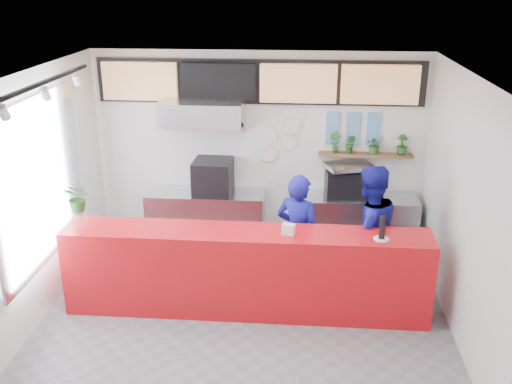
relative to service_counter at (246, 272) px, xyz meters
The scene contains 44 objects.
floor 0.68m from the service_counter, 90.00° to the right, with size 5.00×5.00×0.00m, color slate.
ceiling 2.48m from the service_counter, 90.00° to the right, with size 5.00×5.00×0.00m, color silver.
wall_back 2.30m from the service_counter, 90.00° to the left, with size 5.00×5.00×0.00m, color white.
wall_left 2.70m from the service_counter, behind, with size 5.00×5.00×0.00m, color white.
wall_right 2.70m from the service_counter, ahead, with size 5.00×5.00×0.00m, color white.
service_counter is the anchor object (origin of this frame).
cream_band 2.93m from the service_counter, 90.00° to the left, with size 5.00×0.02×0.80m, color beige.
prep_bench 1.97m from the service_counter, 113.96° to the left, with size 1.80×0.60×0.90m, color #B2B5BA.
panini_oven 2.02m from the service_counter, 110.59° to the left, with size 0.57×0.57×0.51m, color black.
extraction_hood 2.50m from the service_counter, 114.57° to the left, with size 1.20×0.70×0.35m, color #B2B5BA.
hood_lip 2.38m from the service_counter, 114.57° to the left, with size 1.20×0.70×0.08m, color #B2B5BA.
right_bench 2.35m from the service_counter, 50.19° to the left, with size 1.80×0.60×0.90m, color #B2B5BA.
espresso_machine 2.32m from the service_counter, 53.20° to the left, with size 0.65×0.47×0.42m, color black.
espresso_tray 2.40m from the service_counter, 53.20° to the left, with size 0.67×0.46×0.06m, color #A2A4A9.
herb_shelf 2.73m from the service_counter, 51.34° to the left, with size 1.40×0.18×0.04m, color brown.
menu_board_far_left 3.31m from the service_counter, 131.47° to the left, with size 1.10×0.10×0.55m, color tan.
menu_board_mid_left 2.88m from the service_counter, 106.59° to the left, with size 1.10×0.10×0.55m, color black.
menu_board_mid_right 2.87m from the service_counter, 73.94° to the left, with size 1.10×0.10×0.55m, color tan.
menu_board_far_right 3.30m from the service_counter, 48.86° to the left, with size 1.10×0.10×0.55m, color tan.
soffit 2.87m from the service_counter, 90.00° to the left, with size 4.80×0.04×0.65m, color black.
window_pane 2.73m from the service_counter, behind, with size 0.04×2.20×1.90m, color silver.
window_frame 2.71m from the service_counter, behind, with size 0.03×2.30×2.00m, color #B2B5BA.
track_rail 3.21m from the service_counter, 169.22° to the right, with size 0.05×2.40×0.04m, color black.
dec_plate_a 2.40m from the service_counter, 85.86° to the left, with size 0.24×0.24×0.03m, color silver.
dec_plate_b 2.39m from the service_counter, 77.74° to the left, with size 0.24×0.24×0.03m, color silver.
dec_plate_c 2.26m from the service_counter, 85.86° to the left, with size 0.24×0.24×0.03m, color silver.
dec_plate_d 2.52m from the service_counter, 76.42° to the left, with size 0.24×0.24×0.03m, color silver.
photo_frame_a 2.76m from the service_counter, 62.13° to the left, with size 0.20×0.02×0.25m, color #598CBF.
photo_frame_b 2.90m from the service_counter, 56.06° to the left, with size 0.20×0.02×0.25m, color #598CBF.
photo_frame_c 3.05m from the service_counter, 50.74° to the left, with size 0.20×0.02×0.25m, color #598CBF.
photo_frame_d 2.64m from the service_counter, 62.13° to the left, with size 0.20×0.02×0.25m, color #598CBF.
photo_frame_e 2.78m from the service_counter, 56.06° to the left, with size 0.20×0.02×0.25m, color #598CBF.
photo_frame_f 2.94m from the service_counter, 50.74° to the left, with size 0.20×0.02×0.25m, color #598CBF.
staff_center 0.86m from the service_counter, 39.45° to the left, with size 0.61×0.40×1.67m, color navy.
staff_right 1.63m from the service_counter, 17.72° to the left, with size 0.89×0.69×1.82m, color navy.
herb_a 2.56m from the service_counter, 60.36° to the left, with size 0.17×0.12×0.32m, color #255C20.
herb_b 2.66m from the service_counter, 55.68° to the left, with size 0.16×0.13×0.28m, color #255C20.
herb_c 2.87m from the service_counter, 49.17° to the left, with size 0.26×0.22×0.28m, color #255C20.
herb_d 3.12m from the service_counter, 43.31° to the left, with size 0.16×0.15×0.29m, color #255C20.
glass_vase 2.12m from the service_counter, behind, with size 0.16×0.16×0.20m, color silver.
basil_vase 2.23m from the service_counter, behind, with size 0.32×0.28×0.35m, color #255C20.
napkin_holder 0.80m from the service_counter, ahead, with size 0.15×0.09×0.13m, color silver.
white_plate 1.71m from the service_counter, ahead, with size 0.19×0.19×0.01m, color silver.
pepper_mill 1.76m from the service_counter, ahead, with size 0.07×0.07×0.28m, color black.
Camera 1 is at (0.64, -5.85, 3.99)m, focal length 40.00 mm.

